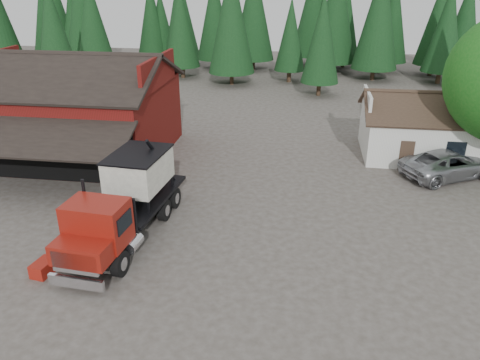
# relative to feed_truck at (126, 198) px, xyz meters

# --- Properties ---
(ground) EXTENTS (120.00, 120.00, 0.00)m
(ground) POSITION_rel_feed_truck_xyz_m (3.49, 0.76, -2.03)
(ground) COLOR #453F36
(ground) RESTS_ON ground
(red_barn) EXTENTS (12.80, 13.63, 7.18)m
(red_barn) POSITION_rel_feed_truck_xyz_m (-7.51, 10.66, 0.66)
(red_barn) COLOR maroon
(red_barn) RESTS_ON ground
(farmhouse) EXTENTS (8.60, 6.42, 4.65)m
(farmhouse) POSITION_rel_feed_truck_xyz_m (16.49, 13.75, -0.36)
(farmhouse) COLOR silver
(farmhouse) RESTS_ON ground
(conifer_backdrop) EXTENTS (76.00, 16.00, 16.00)m
(conifer_backdrop) POSITION_rel_feed_truck_xyz_m (3.49, 42.76, -2.03)
(conifer_backdrop) COLOR black
(conifer_backdrop) RESTS_ON ground
(near_pine_a) EXTENTS (4.40, 4.40, 11.40)m
(near_pine_a) POSITION_rel_feed_truck_xyz_m (-18.51, 28.76, 4.36)
(near_pine_a) COLOR #382619
(near_pine_a) RESTS_ON ground
(near_pine_b) EXTENTS (3.96, 3.96, 10.40)m
(near_pine_b) POSITION_rel_feed_truck_xyz_m (9.49, 30.76, 3.86)
(near_pine_b) COLOR #382619
(near_pine_b) RESTS_ON ground
(near_pine_d) EXTENTS (5.28, 5.28, 13.40)m
(near_pine_d) POSITION_rel_feed_truck_xyz_m (-0.51, 34.76, 5.36)
(near_pine_d) COLOR #382619
(near_pine_d) RESTS_ON ground
(feed_truck) EXTENTS (3.36, 9.80, 4.34)m
(feed_truck) POSITION_rel_feed_truck_xyz_m (0.00, 0.00, 0.00)
(feed_truck) COLOR black
(feed_truck) RESTS_ON ground
(silver_car) EXTENTS (6.88, 5.56, 1.74)m
(silver_car) POSITION_rel_feed_truck_xyz_m (17.49, 9.94, -1.16)
(silver_car) COLOR #A3A5AA
(silver_car) RESTS_ON ground
(equip_box) EXTENTS (0.87, 1.20, 0.60)m
(equip_box) POSITION_rel_feed_truck_xyz_m (-2.51, -3.65, -1.73)
(equip_box) COLOR maroon
(equip_box) RESTS_ON ground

